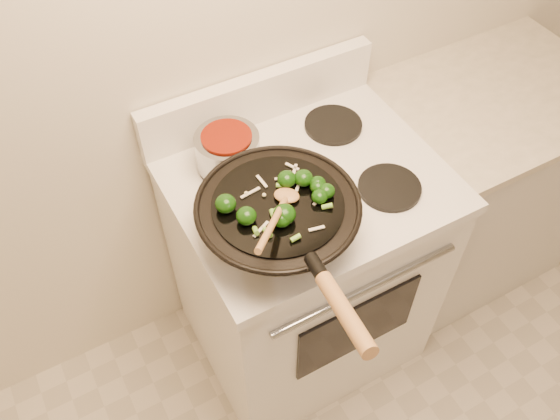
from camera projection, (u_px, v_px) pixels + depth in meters
stove at (303, 265)px, 2.06m from camera, size 0.78×0.67×1.08m
counter_unit at (468, 185)px, 2.32m from camera, size 0.82×0.62×0.91m
wok at (279, 219)px, 1.50m from camera, size 0.42×0.70×0.24m
stirfry at (284, 199)px, 1.45m from camera, size 0.29×0.24×0.05m
wooden_spoon at (279, 211)px, 1.40m from camera, size 0.22×0.24×0.12m
saucepan at (228, 150)px, 1.69m from camera, size 0.19×0.30×0.11m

